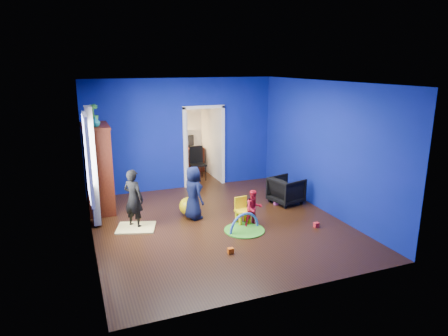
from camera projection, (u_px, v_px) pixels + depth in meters
name	position (u px, v px, depth m)	size (l,w,h in m)	color
floor	(219.00, 224.00, 8.33)	(5.00, 5.50, 0.01)	black
ceiling	(219.00, 82.00, 7.60)	(5.00, 5.50, 0.01)	white
wall_back	(182.00, 134.00, 10.44)	(5.00, 0.02, 2.90)	navy
wall_front	(289.00, 199.00, 5.49)	(5.00, 0.02, 2.90)	navy
wall_left	(87.00, 168.00, 7.09)	(0.02, 5.50, 2.90)	navy
wall_right	(324.00, 147.00, 8.84)	(0.02, 5.50, 2.90)	navy
alcove	(194.00, 135.00, 11.49)	(1.00, 1.75, 2.50)	silver
armchair	(286.00, 190.00, 9.52)	(0.68, 0.70, 0.64)	black
child_black	(134.00, 199.00, 8.05)	(0.44, 0.29, 1.22)	black
child_navy	(193.00, 193.00, 8.50)	(0.56, 0.37, 1.15)	#0E1633
toddler_red	(254.00, 208.00, 8.15)	(0.37, 0.29, 0.77)	red
vase	(95.00, 122.00, 8.37)	(0.21, 0.21, 0.22)	#0D586A
potted_plant	(93.00, 114.00, 8.81)	(0.24, 0.24, 0.43)	green
tv_armoire	(98.00, 168.00, 8.91)	(0.58, 1.14, 1.96)	#381509
crt_tv	(100.00, 166.00, 8.92)	(0.46, 0.70, 0.54)	silver
yellow_blanket	(136.00, 228.00, 8.11)	(0.75, 0.60, 0.03)	#F2E07A
hopper_ball	(188.00, 206.00, 8.80)	(0.40, 0.40, 0.40)	yellow
kid_chair	(243.00, 212.00, 8.31)	(0.28, 0.28, 0.50)	yellow
play_mat	(244.00, 230.00, 8.00)	(0.81, 0.81, 0.02)	green
toy_arch	(244.00, 230.00, 8.00)	(0.73, 0.73, 0.05)	#3F8CD8
window_left	(87.00, 158.00, 7.38)	(0.03, 0.95, 1.55)	white
curtain	(93.00, 166.00, 8.00)	(0.14, 0.42, 2.40)	slate
doorway	(204.00, 148.00, 10.76)	(1.16, 0.10, 2.10)	white
study_desk	(189.00, 160.00, 12.29)	(0.88, 0.44, 0.75)	#3D140A
desk_monitor	(187.00, 141.00, 12.25)	(0.40, 0.05, 0.32)	black
desk_lamp	(179.00, 142.00, 12.10)	(0.14, 0.14, 0.14)	#FFD88C
folding_chair	(198.00, 164.00, 11.40)	(0.40, 0.40, 0.92)	black
book_shelf	(187.00, 106.00, 11.97)	(0.88, 0.24, 0.04)	white
toy_0	(316.00, 225.00, 8.16)	(0.10, 0.08, 0.10)	red
toy_1	(271.00, 197.00, 9.83)	(0.11, 0.11, 0.11)	blue
toy_2	(231.00, 251.00, 7.03)	(0.10, 0.08, 0.10)	#E1570B
toy_3	(246.00, 203.00, 9.43)	(0.11, 0.11, 0.11)	green
toy_4	(276.00, 203.00, 9.45)	(0.10, 0.08, 0.10)	#C34995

